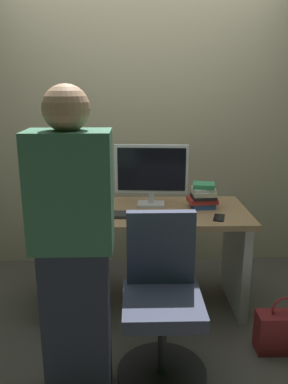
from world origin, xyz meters
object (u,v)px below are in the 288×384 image
(keyboard, at_px, (141,215))
(handbag, at_px, (283,331))
(mouse, at_px, (183,214))
(person_at_desk, at_px, (73,249))
(cup_near_keyboard, at_px, (74,208))
(desk, at_px, (144,240))
(monitor, at_px, (151,172))
(office_chair, at_px, (162,304))
(cup_by_monitor, at_px, (71,197))
(book_stack, at_px, (203,196))
(cell_phone, at_px, (219,218))

(keyboard, relative_size, handbag, 1.14)
(mouse, bearing_deg, keyboard, 178.24)
(person_at_desk, distance_m, handbag, 1.45)
(mouse, xyz_separation_m, cup_near_keyboard, (-0.75, 0.04, 0.03))
(desk, bearing_deg, monitor, 64.91)
(person_at_desk, xyz_separation_m, cup_near_keyboard, (-0.11, 0.77, -0.03))
(office_chair, xyz_separation_m, person_at_desk, (-0.46, -0.15, 0.41))
(cup_by_monitor, bearing_deg, office_chair, -55.32)
(monitor, relative_size, cup_by_monitor, 6.16)
(mouse, bearing_deg, office_chair, -107.61)
(person_at_desk, xyz_separation_m, book_stack, (0.81, 0.92, 0.01))
(cup_by_monitor, relative_size, cell_phone, 0.61)
(monitor, relative_size, cup_near_keyboard, 5.36)
(office_chair, xyz_separation_m, handbag, (0.78, 0.14, -0.29))
(person_at_desk, relative_size, mouse, 16.39)
(book_stack, height_order, cell_phone, book_stack)
(cup_by_monitor, bearing_deg, cell_phone, -20.17)
(handbag, bearing_deg, cell_phone, 132.99)
(office_chair, height_order, book_stack, same)
(keyboard, bearing_deg, person_at_desk, -112.73)
(cup_by_monitor, distance_m, cell_phone, 1.12)
(desk, distance_m, cup_near_keyboard, 0.57)
(person_at_desk, xyz_separation_m, cell_phone, (0.88, 0.68, -0.08))
(cup_by_monitor, height_order, book_stack, book_stack)
(person_at_desk, relative_size, keyboard, 3.81)
(cup_near_keyboard, height_order, cup_by_monitor, cup_near_keyboard)
(office_chair, height_order, keyboard, office_chair)
(office_chair, distance_m, mouse, 0.70)
(cup_near_keyboard, bearing_deg, desk, 11.71)
(office_chair, distance_m, handbag, 0.84)
(person_at_desk, bearing_deg, cell_phone, 37.57)
(person_at_desk, bearing_deg, cup_near_keyboard, 98.15)
(cup_near_keyboard, bearing_deg, cup_by_monitor, 102.08)
(cup_near_keyboard, distance_m, cup_by_monitor, 0.31)
(cup_near_keyboard, height_order, cell_phone, cup_near_keyboard)
(office_chair, relative_size, book_stack, 4.32)
(monitor, bearing_deg, mouse, -51.98)
(desk, height_order, mouse, mouse)
(handbag, bearing_deg, desk, 146.44)
(office_chair, relative_size, cup_near_keyboard, 9.32)
(person_at_desk, bearing_deg, handbag, 13.43)
(cup_near_keyboard, distance_m, handbag, 1.58)
(monitor, height_order, cup_by_monitor, monitor)
(keyboard, bearing_deg, handbag, -23.55)
(monitor, distance_m, book_stack, 0.42)
(cup_near_keyboard, relative_size, cell_phone, 0.70)
(office_chair, relative_size, person_at_desk, 0.57)
(keyboard, distance_m, mouse, 0.29)
(book_stack, xyz_separation_m, handbag, (0.43, -0.63, -0.71))
(keyboard, distance_m, cup_near_keyboard, 0.46)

